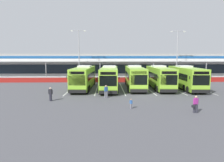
{
  "coord_description": "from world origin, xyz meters",
  "views": [
    {
      "loc": [
        -4.64,
        -26.77,
        5.17
      ],
      "look_at": [
        -3.87,
        3.0,
        1.6
      ],
      "focal_mm": 32.01,
      "sensor_mm": 36.0,
      "label": 1
    }
  ],
  "objects_px": {
    "pedestrian_with_handbag": "(196,104)",
    "coach_bus_centre": "(135,77)",
    "coach_bus_leftmost": "(84,78)",
    "lamp_post_west": "(79,52)",
    "pedestrian_child": "(131,103)",
    "coach_bus_rightmost": "(185,78)",
    "pedestrian_near_bin": "(106,91)",
    "pedestrian_in_dark_coat": "(51,94)",
    "lamp_post_centre": "(177,52)",
    "coach_bus_right_centre": "(159,77)",
    "coach_bus_left_centre": "(109,78)"
  },
  "relations": [
    {
      "from": "coach_bus_rightmost",
      "to": "pedestrian_near_bin",
      "type": "bearing_deg",
      "value": -150.78
    },
    {
      "from": "coach_bus_rightmost",
      "to": "pedestrian_with_handbag",
      "type": "height_order",
      "value": "coach_bus_rightmost"
    },
    {
      "from": "coach_bus_rightmost",
      "to": "pedestrian_in_dark_coat",
      "type": "bearing_deg",
      "value": -155.28
    },
    {
      "from": "pedestrian_with_handbag",
      "to": "pedestrian_in_dark_coat",
      "type": "distance_m",
      "value": 15.9
    },
    {
      "from": "coach_bus_right_centre",
      "to": "lamp_post_west",
      "type": "height_order",
      "value": "lamp_post_west"
    },
    {
      "from": "pedestrian_with_handbag",
      "to": "lamp_post_west",
      "type": "relative_size",
      "value": 0.15
    },
    {
      "from": "coach_bus_leftmost",
      "to": "pedestrian_with_handbag",
      "type": "height_order",
      "value": "coach_bus_leftmost"
    },
    {
      "from": "pedestrian_child",
      "to": "coach_bus_rightmost",
      "type": "bearing_deg",
      "value": 50.61
    },
    {
      "from": "coach_bus_leftmost",
      "to": "pedestrian_near_bin",
      "type": "xyz_separation_m",
      "value": [
        3.69,
        -7.71,
        -0.91
      ]
    },
    {
      "from": "lamp_post_centre",
      "to": "coach_bus_left_centre",
      "type": "bearing_deg",
      "value": -141.38
    },
    {
      "from": "coach_bus_rightmost",
      "to": "coach_bus_leftmost",
      "type": "bearing_deg",
      "value": 178.75
    },
    {
      "from": "pedestrian_in_dark_coat",
      "to": "lamp_post_west",
      "type": "xyz_separation_m",
      "value": [
        0.63,
        20.46,
        5.42
      ]
    },
    {
      "from": "coach_bus_centre",
      "to": "lamp_post_west",
      "type": "bearing_deg",
      "value": 134.96
    },
    {
      "from": "coach_bus_leftmost",
      "to": "lamp_post_centre",
      "type": "relative_size",
      "value": 1.11
    },
    {
      "from": "coach_bus_leftmost",
      "to": "coach_bus_rightmost",
      "type": "relative_size",
      "value": 1.0
    },
    {
      "from": "coach_bus_leftmost",
      "to": "pedestrian_with_handbag",
      "type": "relative_size",
      "value": 7.56
    },
    {
      "from": "coach_bus_left_centre",
      "to": "coach_bus_centre",
      "type": "bearing_deg",
      "value": 13.96
    },
    {
      "from": "pedestrian_near_bin",
      "to": "coach_bus_centre",
      "type": "bearing_deg",
      "value": 59.08
    },
    {
      "from": "pedestrian_child",
      "to": "pedestrian_with_handbag",
      "type": "bearing_deg",
      "value": -16.2
    },
    {
      "from": "coach_bus_centre",
      "to": "pedestrian_child",
      "type": "bearing_deg",
      "value": -99.44
    },
    {
      "from": "coach_bus_right_centre",
      "to": "pedestrian_with_handbag",
      "type": "relative_size",
      "value": 7.56
    },
    {
      "from": "pedestrian_in_dark_coat",
      "to": "pedestrian_child",
      "type": "relative_size",
      "value": 1.61
    },
    {
      "from": "pedestrian_with_handbag",
      "to": "lamp_post_west",
      "type": "bearing_deg",
      "value": 118.81
    },
    {
      "from": "coach_bus_rightmost",
      "to": "pedestrian_near_bin",
      "type": "xyz_separation_m",
      "value": [
        -13.13,
        -7.34,
        -0.91
      ]
    },
    {
      "from": "coach_bus_right_centre",
      "to": "lamp_post_centre",
      "type": "relative_size",
      "value": 1.11
    },
    {
      "from": "pedestrian_near_bin",
      "to": "pedestrian_child",
      "type": "bearing_deg",
      "value": -65.57
    },
    {
      "from": "pedestrian_in_dark_coat",
      "to": "coach_bus_left_centre",
      "type": "bearing_deg",
      "value": 50.66
    },
    {
      "from": "coach_bus_leftmost",
      "to": "lamp_post_west",
      "type": "bearing_deg",
      "value": 101.58
    },
    {
      "from": "pedestrian_with_handbag",
      "to": "coach_bus_centre",
      "type": "bearing_deg",
      "value": 103.14
    },
    {
      "from": "pedestrian_in_dark_coat",
      "to": "pedestrian_child",
      "type": "xyz_separation_m",
      "value": [
        9.1,
        -3.84,
        -0.33
      ]
    },
    {
      "from": "pedestrian_near_bin",
      "to": "pedestrian_in_dark_coat",
      "type": "bearing_deg",
      "value": -165.26
    },
    {
      "from": "lamp_post_west",
      "to": "coach_bus_centre",
      "type": "bearing_deg",
      "value": -45.04
    },
    {
      "from": "pedestrian_near_bin",
      "to": "lamp_post_west",
      "type": "distance_m",
      "value": 20.38
    },
    {
      "from": "pedestrian_child",
      "to": "lamp_post_west",
      "type": "xyz_separation_m",
      "value": [
        -8.48,
        24.29,
        5.75
      ]
    },
    {
      "from": "lamp_post_centre",
      "to": "coach_bus_rightmost",
      "type": "bearing_deg",
      "value": -102.52
    },
    {
      "from": "pedestrian_in_dark_coat",
      "to": "lamp_post_west",
      "type": "relative_size",
      "value": 0.15
    },
    {
      "from": "coach_bus_right_centre",
      "to": "pedestrian_near_bin",
      "type": "relative_size",
      "value": 7.56
    },
    {
      "from": "coach_bus_centre",
      "to": "coach_bus_left_centre",
      "type": "bearing_deg",
      "value": -166.04
    },
    {
      "from": "coach_bus_right_centre",
      "to": "pedestrian_in_dark_coat",
      "type": "distance_m",
      "value": 18.19
    },
    {
      "from": "coach_bus_right_centre",
      "to": "pedestrian_in_dark_coat",
      "type": "height_order",
      "value": "coach_bus_right_centre"
    },
    {
      "from": "coach_bus_rightmost",
      "to": "pedestrian_near_bin",
      "type": "distance_m",
      "value": 15.07
    },
    {
      "from": "coach_bus_leftmost",
      "to": "lamp_post_centre",
      "type": "xyz_separation_m",
      "value": [
        19.43,
        11.37,
        4.5
      ]
    },
    {
      "from": "pedestrian_near_bin",
      "to": "coach_bus_right_centre",
      "type": "bearing_deg",
      "value": 41.31
    },
    {
      "from": "pedestrian_with_handbag",
      "to": "pedestrian_near_bin",
      "type": "bearing_deg",
      "value": 138.97
    },
    {
      "from": "pedestrian_near_bin",
      "to": "lamp_post_west",
      "type": "xyz_separation_m",
      "value": [
        -5.95,
        18.73,
        5.42
      ]
    },
    {
      "from": "lamp_post_centre",
      "to": "coach_bus_right_centre",
      "type": "bearing_deg",
      "value": -121.28
    },
    {
      "from": "coach_bus_centre",
      "to": "lamp_post_west",
      "type": "height_order",
      "value": "lamp_post_west"
    },
    {
      "from": "coach_bus_left_centre",
      "to": "coach_bus_right_centre",
      "type": "height_order",
      "value": "same"
    },
    {
      "from": "coach_bus_centre",
      "to": "pedestrian_with_handbag",
      "type": "bearing_deg",
      "value": -76.86
    },
    {
      "from": "pedestrian_with_handbag",
      "to": "coach_bus_leftmost",
      "type": "bearing_deg",
      "value": 128.8
    }
  ]
}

